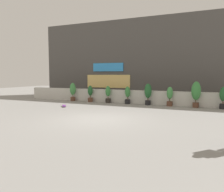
% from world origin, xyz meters
% --- Properties ---
extents(ground_plane, '(48.00, 48.00, 0.00)m').
position_xyz_m(ground_plane, '(0.00, 0.00, 0.00)').
color(ground_plane, gray).
extents(planter_wall, '(18.00, 0.40, 0.90)m').
position_xyz_m(planter_wall, '(0.00, 6.00, 0.45)').
color(planter_wall, beige).
rests_on(planter_wall, ground).
extents(building_backdrop, '(20.00, 2.08, 6.50)m').
position_xyz_m(building_backdrop, '(-0.01, 10.00, 3.25)').
color(building_backdrop, '#4C4947').
rests_on(building_backdrop, ground).
extents(potted_plant_0, '(0.44, 0.44, 1.35)m').
position_xyz_m(potted_plant_0, '(-5.02, 5.55, 0.76)').
color(potted_plant_0, brown).
rests_on(potted_plant_0, ground).
extents(potted_plant_1, '(0.36, 0.36, 1.18)m').
position_xyz_m(potted_plant_1, '(-3.53, 5.55, 0.62)').
color(potted_plant_1, brown).
rests_on(potted_plant_1, ground).
extents(potted_plant_2, '(0.36, 0.36, 1.18)m').
position_xyz_m(potted_plant_2, '(-2.11, 5.55, 0.62)').
color(potted_plant_2, '#2D2823').
rests_on(potted_plant_2, ground).
extents(potted_plant_3, '(0.36, 0.36, 1.18)m').
position_xyz_m(potted_plant_3, '(-0.66, 5.55, 0.62)').
color(potted_plant_3, black).
rests_on(potted_plant_3, ground).
extents(potted_plant_4, '(0.46, 0.46, 1.40)m').
position_xyz_m(potted_plant_4, '(0.75, 5.55, 0.80)').
color(potted_plant_4, black).
rests_on(potted_plant_4, ground).
extents(potted_plant_5, '(0.37, 0.37, 1.21)m').
position_xyz_m(potted_plant_5, '(2.14, 5.55, 0.65)').
color(potted_plant_5, brown).
rests_on(potted_plant_5, ground).
extents(potted_plant_6, '(0.54, 0.54, 1.56)m').
position_xyz_m(potted_plant_6, '(3.68, 5.55, 0.91)').
color(potted_plant_6, brown).
rests_on(potted_plant_6, ground).
extents(potted_plant_7, '(0.40, 0.40, 1.27)m').
position_xyz_m(potted_plant_7, '(5.14, 5.55, 0.70)').
color(potted_plant_7, black).
rests_on(potted_plant_7, ground).
extents(skateboard_near_camera, '(0.66, 0.75, 0.08)m').
position_xyz_m(skateboard_near_camera, '(-3.76, 2.68, 0.06)').
color(skateboard_near_camera, '#72338C').
rests_on(skateboard_near_camera, ground).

